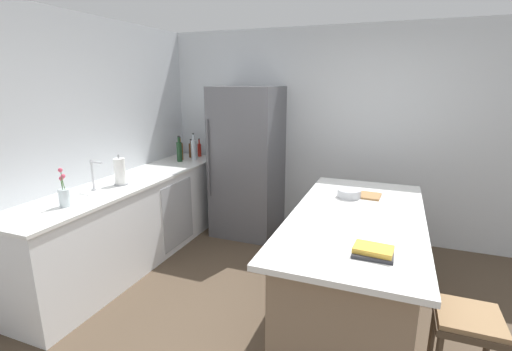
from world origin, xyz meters
TOP-DOWN VIEW (x-y plane):
  - ground_plane at (0.00, 0.00)m, footprint 7.20×7.20m
  - wall_rear at (0.00, 2.25)m, footprint 6.00×0.10m
  - wall_left at (-2.45, 0.00)m, footprint 0.10×6.00m
  - counter_run_left at (-2.08, 0.65)m, footprint 0.67×2.93m
  - kitchen_island at (0.30, 0.48)m, footprint 1.02×2.16m
  - refrigerator at (-1.21, 1.83)m, footprint 0.80×0.77m
  - bar_stool at (1.01, -0.27)m, footprint 0.36×0.36m
  - sink_faucet at (-2.13, 0.20)m, footprint 0.15×0.05m
  - flower_vase at (-2.01, -0.25)m, footprint 0.09×0.09m
  - paper_towel_roll at (-2.03, 0.45)m, footprint 0.14×0.14m
  - hot_sauce_bottle at (-2.01, 2.00)m, footprint 0.05×0.05m
  - syrup_bottle at (-2.09, 1.91)m, footprint 0.06×0.06m
  - soda_bottle at (-1.98, 1.80)m, footprint 0.07×0.07m
  - whiskey_bottle at (-2.13, 1.71)m, footprint 0.07×0.07m
  - wine_bottle at (-2.08, 1.61)m, footprint 0.07×0.07m
  - cookbook_stack at (0.47, -0.20)m, footprint 0.25×0.19m
  - mixing_bowl at (0.18, 0.93)m, footprint 0.22×0.22m
  - cutting_board at (0.30, 1.02)m, footprint 0.32×0.24m

SIDE VIEW (x-z plane):
  - ground_plane at x=0.00m, z-range 0.00..0.00m
  - kitchen_island at x=0.30m, z-range 0.01..0.91m
  - counter_run_left at x=-2.08m, z-range 0.00..0.93m
  - bar_stool at x=1.01m, z-range 0.21..0.90m
  - cutting_board at x=0.30m, z-range 0.91..0.93m
  - cookbook_stack at x=0.47m, z-range 0.91..0.96m
  - mixing_bowl at x=0.18m, z-range 0.91..0.98m
  - refrigerator at x=-1.21m, z-range 0.00..1.89m
  - flower_vase at x=-2.01m, z-range 0.86..1.19m
  - hot_sauce_bottle at x=-2.01m, z-range 0.90..1.15m
  - syrup_bottle at x=-2.09m, z-range 0.91..1.16m
  - whiskey_bottle at x=-2.13m, z-range 0.90..1.21m
  - paper_towel_roll at x=-2.03m, z-range 0.91..1.22m
  - soda_bottle at x=-1.98m, z-range 0.89..1.25m
  - wine_bottle at x=-2.08m, z-range 0.90..1.24m
  - sink_faucet at x=-2.13m, z-range 0.94..1.24m
  - wall_rear at x=0.00m, z-range 0.00..2.60m
  - wall_left at x=-2.45m, z-range 0.00..2.60m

